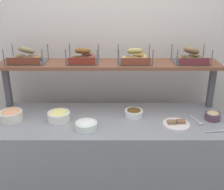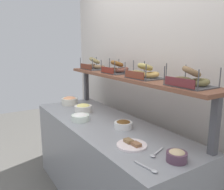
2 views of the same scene
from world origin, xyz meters
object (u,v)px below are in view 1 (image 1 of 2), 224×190
(bowl_lox_spread, at_px, (11,115))
(serving_spoon_near_plate, at_px, (219,131))
(bagel_basket_sesame, at_px, (134,57))
(bagel_basket_cinnamon_raisin, at_px, (82,57))
(serving_plate_white, at_px, (176,124))
(bowl_hummus, at_px, (212,115))
(bowl_cream_cheese, at_px, (86,125))
(bowl_chocolate_spread, at_px, (134,112))
(bagel_basket_poppy, at_px, (190,57))
(bowl_egg_salad, at_px, (58,115))
(serving_spoon_by_edge, at_px, (197,121))
(bagel_basket_everything, at_px, (26,57))

(bowl_lox_spread, height_order, serving_spoon_near_plate, bowl_lox_spread)
(bagel_basket_sesame, bearing_deg, bagel_basket_cinnamon_raisin, 178.87)
(serving_spoon_near_plate, bearing_deg, serving_plate_white, 160.34)
(bowl_lox_spread, height_order, bowl_hummus, bowl_lox_spread)
(bowl_cream_cheese, bearing_deg, serving_spoon_near_plate, -2.53)
(bowl_hummus, bearing_deg, bowl_chocolate_spread, 174.69)
(bagel_basket_cinnamon_raisin, relative_size, bagel_basket_sesame, 0.95)
(bagel_basket_poppy, bearing_deg, bagel_basket_sesame, 179.88)
(bowl_cream_cheese, height_order, bagel_basket_sesame, bagel_basket_sesame)
(serving_spoon_near_plate, bearing_deg, bowl_chocolate_spread, 157.09)
(bowl_egg_salad, relative_size, serving_plate_white, 0.85)
(bagel_basket_cinnamon_raisin, bearing_deg, bowl_lox_spread, -153.39)
(bowl_chocolate_spread, xyz_separation_m, bagel_basket_poppy, (0.51, 0.22, 0.44))
(bowl_hummus, height_order, bowl_egg_salad, bowl_egg_salad)
(bowl_egg_salad, bearing_deg, bowl_hummus, 0.87)
(bowl_cream_cheese, xyz_separation_m, bagel_basket_sesame, (0.41, 0.45, 0.44))
(bowl_chocolate_spread, distance_m, bagel_basket_cinnamon_raisin, 0.67)
(serving_spoon_by_edge, bearing_deg, bagel_basket_poppy, 94.02)
(serving_plate_white, relative_size, bagel_basket_sesame, 0.74)
(bowl_cream_cheese, bearing_deg, bowl_lox_spread, 166.45)
(bowl_egg_salad, xyz_separation_m, bagel_basket_sesame, (0.65, 0.30, 0.43))
(serving_spoon_near_plate, bearing_deg, bagel_basket_cinnamon_raisin, 155.52)
(bowl_chocolate_spread, xyz_separation_m, serving_spoon_near_plate, (0.66, -0.28, -0.03))
(bowl_lox_spread, distance_m, serving_spoon_near_plate, 1.72)
(bowl_cream_cheese, height_order, bagel_basket_everything, bagel_basket_everything)
(bowl_cream_cheese, distance_m, bowl_egg_salad, 0.29)
(bowl_egg_salad, distance_m, serving_spoon_near_plate, 1.32)
(bowl_egg_salad, xyz_separation_m, bagel_basket_poppy, (1.15, 0.30, 0.43))
(bowl_lox_spread, bearing_deg, bowl_cream_cheese, -13.55)
(serving_spoon_by_edge, relative_size, bagel_basket_cinnamon_raisin, 0.58)
(serving_spoon_by_edge, xyz_separation_m, bagel_basket_everything, (-1.49, 0.34, 0.47))
(bowl_egg_salad, bearing_deg, bowl_cream_cheese, -30.99)
(serving_spoon_by_edge, bearing_deg, serving_plate_white, -165.61)
(bagel_basket_everything, bearing_deg, bowl_cream_cheese, -39.49)
(serving_spoon_near_plate, relative_size, serving_spoon_by_edge, 1.08)
(bagel_basket_sesame, bearing_deg, bagel_basket_everything, 179.39)
(bagel_basket_poppy, bearing_deg, bowl_chocolate_spread, -156.82)
(bagel_basket_sesame, xyz_separation_m, bagel_basket_poppy, (0.50, -0.00, 0.00))
(bowl_chocolate_spread, relative_size, bagel_basket_everything, 0.47)
(bagel_basket_everything, bearing_deg, bowl_lox_spread, -108.10)
(serving_spoon_near_plate, distance_m, bagel_basket_sesame, 0.94)
(bowl_cream_cheese, bearing_deg, bagel_basket_sesame, 47.92)
(bowl_chocolate_spread, height_order, serving_spoon_near_plate, bowl_chocolate_spread)
(bowl_chocolate_spread, xyz_separation_m, bagel_basket_sesame, (0.01, 0.22, 0.44))
(bowl_lox_spread, height_order, bagel_basket_cinnamon_raisin, bagel_basket_cinnamon_raisin)
(bowl_cream_cheese, distance_m, serving_spoon_near_plate, 1.05)
(bowl_chocolate_spread, bearing_deg, serving_plate_white, -25.80)
(serving_spoon_near_plate, height_order, bagel_basket_cinnamon_raisin, bagel_basket_cinnamon_raisin)
(serving_spoon_by_edge, bearing_deg, bowl_egg_salad, 178.43)
(bowl_hummus, height_order, bagel_basket_cinnamon_raisin, bagel_basket_cinnamon_raisin)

